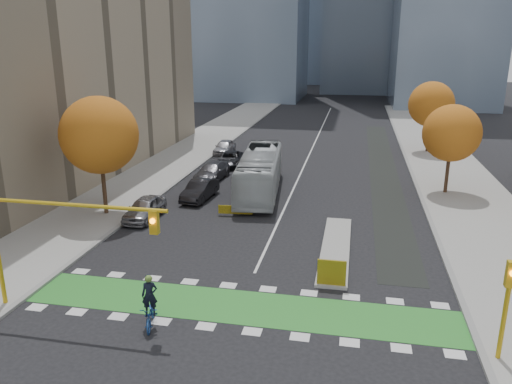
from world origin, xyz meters
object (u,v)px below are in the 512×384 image
at_px(traffic_signal_west, 46,227).
at_px(tree_west, 99,135).
at_px(parked_car_a, 145,208).
at_px(bus, 260,172).
at_px(cyclist, 151,309).
at_px(tree_east_far, 431,104).
at_px(parked_car_b, 200,190).
at_px(traffic_signal_east, 508,296).
at_px(parked_car_d, 230,159).
at_px(parked_car_c, 212,171).
at_px(tree_east_near, 452,133).
at_px(parked_car_e, 225,147).
at_px(hazard_board, 332,273).

bearing_deg(traffic_signal_west, tree_west, 108.02).
height_order(tree_west, parked_car_a, tree_west).
bearing_deg(bus, cyclist, -98.10).
relative_size(traffic_signal_west, bus, 0.70).
bearing_deg(tree_west, tree_east_far, 46.70).
bearing_deg(parked_car_a, tree_west, 176.09).
relative_size(tree_west, parked_car_b, 1.82).
xyz_separation_m(bus, parked_car_b, (-4.18, -2.61, -0.95)).
bearing_deg(traffic_signal_east, cyclist, -178.90).
bearing_deg(parked_car_d, tree_west, -114.00).
bearing_deg(parked_car_c, parked_car_b, -78.76).
bearing_deg(cyclist, tree_west, 108.89).
bearing_deg(traffic_signal_east, tree_east_far, 87.03).
height_order(tree_east_near, parked_car_c, tree_east_near).
bearing_deg(parked_car_b, parked_car_c, 101.77).
bearing_deg(cyclist, parked_car_b, 85.55).
relative_size(tree_east_near, parked_car_d, 1.46).
distance_m(parked_car_b, parked_car_c, 5.86).
xyz_separation_m(tree_east_far, traffic_signal_west, (-20.43, -38.51, -1.21)).
relative_size(tree_east_near, parked_car_c, 1.40).
relative_size(tree_east_far, parked_car_e, 1.70).
distance_m(tree_east_far, bus, 24.19).
height_order(parked_car_a, parked_car_b, parked_car_a).
bearing_deg(traffic_signal_east, parked_car_b, 134.87).
height_order(tree_west, parked_car_b, tree_west).
xyz_separation_m(traffic_signal_east, cyclist, (-13.79, -0.26, -1.95)).
relative_size(tree_east_far, cyclist, 3.27).
bearing_deg(traffic_signal_west, parked_car_b, 85.86).
height_order(tree_east_far, traffic_signal_east, tree_east_far).
height_order(parked_car_c, parked_car_d, parked_car_c).
bearing_deg(tree_east_far, parked_car_e, -166.50).
bearing_deg(parked_car_a, traffic_signal_west, -84.21).
bearing_deg(traffic_signal_east, parked_car_d, 121.84).
distance_m(hazard_board, traffic_signal_east, 8.26).
bearing_deg(cyclist, traffic_signal_east, -14.31).
height_order(hazard_board, parked_car_e, parked_car_e).
bearing_deg(parked_car_d, parked_car_e, 103.93).
relative_size(traffic_signal_east, parked_car_c, 0.81).
relative_size(tree_east_near, parked_car_a, 1.61).
bearing_deg(parked_car_d, traffic_signal_west, -98.50).
height_order(tree_west, parked_car_c, tree_west).
relative_size(traffic_signal_east, cyclist, 1.75).
relative_size(cyclist, parked_car_e, 0.52).
height_order(bus, parked_car_e, bus).
distance_m(traffic_signal_west, parked_car_c, 23.32).
bearing_deg(parked_car_a, bus, 50.32).
distance_m(parked_car_a, parked_car_e, 21.08).
bearing_deg(bus, parked_car_c, 140.88).
distance_m(tree_east_far, parked_car_b, 28.98).
height_order(traffic_signal_west, bus, traffic_signal_west).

